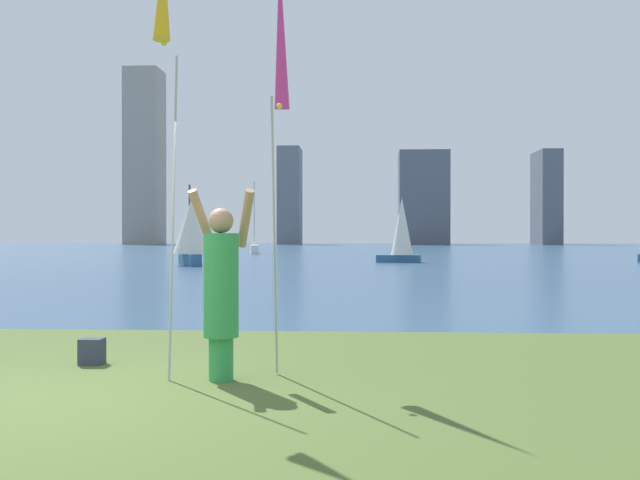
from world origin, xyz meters
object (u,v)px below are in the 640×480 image
at_px(person, 221,286).
at_px(kite_flag_right, 281,40).
at_px(sailboat_7, 401,231).
at_px(sailboat_4, 190,232).
at_px(bag, 92,351).
at_px(sailboat_5, 254,248).
at_px(kite_flag_left, 163,9).

xyz_separation_m(person, kite_flag_right, (0.50, 0.64, 2.51)).
bearing_deg(sailboat_7, person, -96.35).
relative_size(person, sailboat_4, 0.49).
xyz_separation_m(kite_flag_right, sailboat_7, (2.85, 29.44, -1.81)).
bearing_deg(kite_flag_right, person, -127.91).
bearing_deg(bag, sailboat_7, 80.51).
bearing_deg(person, sailboat_7, 94.68).
distance_m(sailboat_5, sailboat_7, 19.07).
height_order(person, sailboat_7, sailboat_7).
bearing_deg(sailboat_7, bag, -99.49).
bearing_deg(sailboat_7, sailboat_5, 121.87).
xyz_separation_m(kite_flag_right, sailboat_5, (-7.20, 45.61, -2.98)).
height_order(bag, sailboat_7, sailboat_7).
distance_m(kite_flag_right, sailboat_4, 25.92).
relative_size(kite_flag_left, kite_flag_right, 0.96).
bearing_deg(sailboat_4, sailboat_7, 24.79).
distance_m(person, kite_flag_right, 2.63).
bearing_deg(bag, kite_flag_left, -42.51).
distance_m(kite_flag_left, bag, 3.63).
distance_m(kite_flag_right, sailboat_7, 29.64).
relative_size(kite_flag_left, sailboat_5, 0.75).
height_order(sailboat_5, sailboat_7, sailboat_5).
xyz_separation_m(kite_flag_left, kite_flag_right, (0.99, 0.84, -0.07)).
bearing_deg(sailboat_4, kite_flag_left, -76.88).
bearing_deg(bag, sailboat_5, 96.46).
xyz_separation_m(kite_flag_left, sailboat_7, (3.85, 30.28, -1.88)).
xyz_separation_m(sailboat_5, sailboat_7, (10.05, -16.17, 1.17)).
xyz_separation_m(kite_flag_left, sailboat_5, (-6.21, 46.45, -3.05)).
bearing_deg(sailboat_7, kite_flag_right, -95.54).
xyz_separation_m(kite_flag_right, bag, (-2.05, 0.12, -3.27)).
distance_m(kite_flag_left, sailboat_7, 30.59).
distance_m(sailboat_4, sailboat_5, 20.75).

